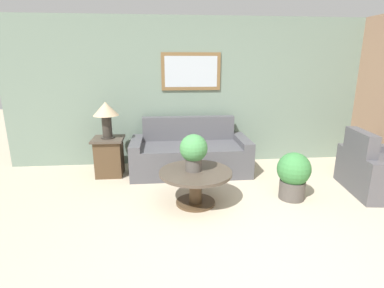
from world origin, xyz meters
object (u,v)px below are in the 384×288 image
couch_main (190,155)px  table_lamp (106,113)px  potted_plant_floor (293,174)px  coffee_table (196,180)px  side_table (109,156)px  potted_plant_on_table (194,150)px  armchair (379,172)px

couch_main → table_lamp: size_ratio=3.35×
couch_main → potted_plant_floor: 1.77m
coffee_table → potted_plant_floor: (1.35, 0.03, 0.02)m
side_table → potted_plant_on_table: bearing=-42.0°
armchair → side_table: bearing=82.7°
coffee_table → potted_plant_floor: potted_plant_floor is taller
coffee_table → potted_plant_on_table: 0.40m
armchair → side_table: size_ratio=1.79×
potted_plant_on_table → side_table: bearing=138.0°
table_lamp → potted_plant_floor: bearing=-23.5°
coffee_table → side_table: 1.77m
coffee_table → potted_plant_floor: 1.35m
side_table → table_lamp: table_lamp is taller
couch_main → potted_plant_floor: bearing=-42.1°
armchair → table_lamp: bearing=82.7°
coffee_table → side_table: side_table is taller
couch_main → side_table: (-1.35, -0.03, 0.02)m
table_lamp → potted_plant_floor: size_ratio=0.89×
couch_main → table_lamp: (-1.35, -0.03, 0.75)m
potted_plant_floor → table_lamp: bearing=156.5°
coffee_table → table_lamp: table_lamp is taller
side_table → table_lamp: 0.73m
couch_main → armchair: (2.65, -1.09, -0.00)m
table_lamp → potted_plant_on_table: size_ratio=1.21×
table_lamp → potted_plant_on_table: 1.77m
armchair → table_lamp: 4.21m
potted_plant_on_table → couch_main: bearing=87.1°
table_lamp → side_table: bearing=0.0°
potted_plant_on_table → coffee_table: bearing=-48.9°
armchair → potted_plant_floor: bearing=101.7°
coffee_table → table_lamp: bearing=137.8°
armchair → potted_plant_on_table: size_ratio=2.34×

